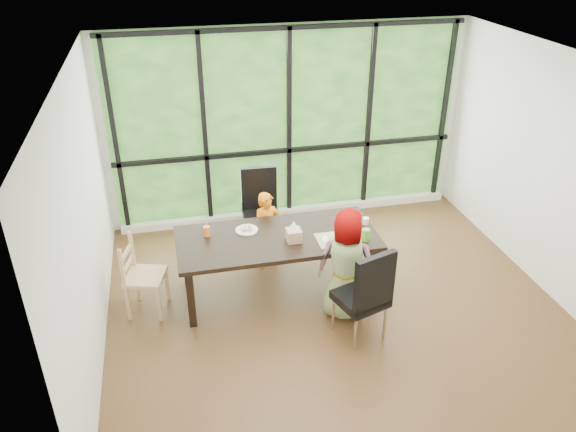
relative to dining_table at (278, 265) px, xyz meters
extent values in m
plane|color=black|center=(0.57, -0.33, -0.38)|extent=(5.00, 5.00, 0.00)
plane|color=silver|center=(0.57, 1.92, 0.98)|extent=(5.00, 0.00, 5.00)
cube|color=#1C451A|center=(0.57, 1.90, 0.98)|extent=(4.80, 0.02, 2.65)
cube|color=silver|center=(0.57, 1.82, -0.33)|extent=(4.80, 0.12, 0.10)
cube|color=black|center=(0.00, 0.00, 0.00)|extent=(2.24, 1.00, 0.75)
cube|color=black|center=(0.00, 1.00, 0.17)|extent=(0.48, 0.48, 1.08)
cube|color=black|center=(0.67, -0.93, 0.17)|extent=(0.58, 0.58, 1.08)
cube|color=tan|center=(-1.47, -0.02, 0.08)|extent=(0.50, 0.51, 0.90)
imported|color=orange|center=(0.00, 0.59, 0.12)|extent=(0.42, 0.33, 1.00)
imported|color=gray|center=(0.66, -0.55, 0.26)|extent=(0.74, 0.63, 1.28)
cube|color=tan|center=(0.63, -0.21, 0.38)|extent=(0.46, 0.34, 0.01)
cylinder|color=white|center=(-0.31, 0.20, 0.38)|extent=(0.26, 0.26, 0.02)
cylinder|color=white|center=(0.57, -0.21, 0.38)|extent=(0.22, 0.22, 0.01)
cylinder|color=orange|center=(-0.76, 0.19, 0.43)|extent=(0.07, 0.07, 0.12)
cylinder|color=#5BB531|center=(0.93, -0.29, 0.44)|extent=(0.09, 0.09, 0.14)
cylinder|color=white|center=(1.06, 0.05, 0.41)|extent=(0.08, 0.08, 0.08)
cube|color=tan|center=(0.16, -0.13, 0.44)|extent=(0.16, 0.16, 0.14)
cylinder|color=white|center=(-0.76, 0.19, 0.53)|extent=(0.01, 0.04, 0.20)
cylinder|color=pink|center=(0.93, -0.29, 0.55)|extent=(0.01, 0.04, 0.20)
cone|color=white|center=(0.16, -0.13, 0.57)|extent=(0.12, 0.12, 0.11)
camera|label=1|loc=(-1.09, -5.26, 3.55)|focal=34.98mm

